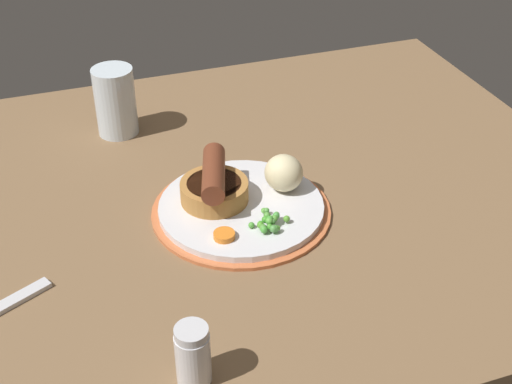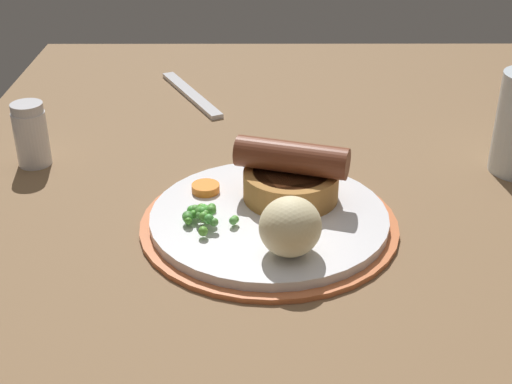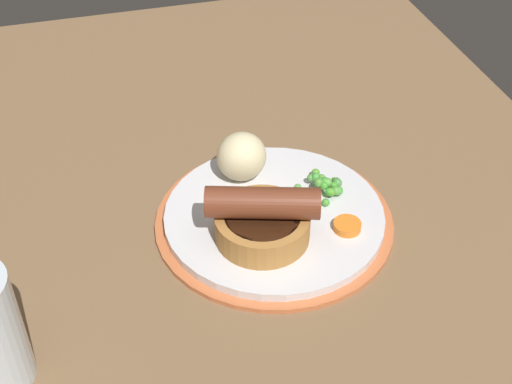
# 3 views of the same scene
# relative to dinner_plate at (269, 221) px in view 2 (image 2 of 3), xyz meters

# --- Properties ---
(dining_table) EXTENTS (1.10, 0.80, 0.03)m
(dining_table) POSITION_rel_dinner_plate_xyz_m (0.03, -0.05, -0.02)
(dining_table) COLOR brown
(dining_table) RESTS_ON ground
(dinner_plate) EXTENTS (0.24, 0.24, 0.01)m
(dinner_plate) POSITION_rel_dinner_plate_xyz_m (0.00, 0.00, 0.00)
(dinner_plate) COLOR #CC6B3D
(dinner_plate) RESTS_ON dining_table
(sausage_pudding) EXTENTS (0.09, 0.11, 0.06)m
(sausage_pudding) POSITION_rel_dinner_plate_xyz_m (0.03, -0.02, 0.03)
(sausage_pudding) COLOR #AD7538
(sausage_pudding) RESTS_ON dinner_plate
(pea_pile) EXTENTS (0.05, 0.05, 0.02)m
(pea_pile) POSITION_rel_dinner_plate_xyz_m (-0.02, 0.06, 0.02)
(pea_pile) COLOR green
(pea_pile) RESTS_ON dinner_plate
(potato_chunk_0) EXTENTS (0.07, 0.07, 0.05)m
(potato_chunk_0) POSITION_rel_dinner_plate_xyz_m (-0.07, -0.02, 0.03)
(potato_chunk_0) COLOR beige
(potato_chunk_0) RESTS_ON dinner_plate
(carrot_slice_0) EXTENTS (0.03, 0.03, 0.01)m
(carrot_slice_0) POSITION_rel_dinner_plate_xyz_m (0.04, 0.06, 0.01)
(carrot_slice_0) COLOR orange
(carrot_slice_0) RESTS_ON dinner_plate
(fork) EXTENTS (0.17, 0.09, 0.01)m
(fork) POSITION_rel_dinner_plate_xyz_m (0.34, 0.10, -0.00)
(fork) COLOR silver
(fork) RESTS_ON dining_table
(salt_shaker) EXTENTS (0.04, 0.04, 0.07)m
(salt_shaker) POSITION_rel_dinner_plate_xyz_m (0.13, 0.25, 0.03)
(salt_shaker) COLOR silver
(salt_shaker) RESTS_ON dining_table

